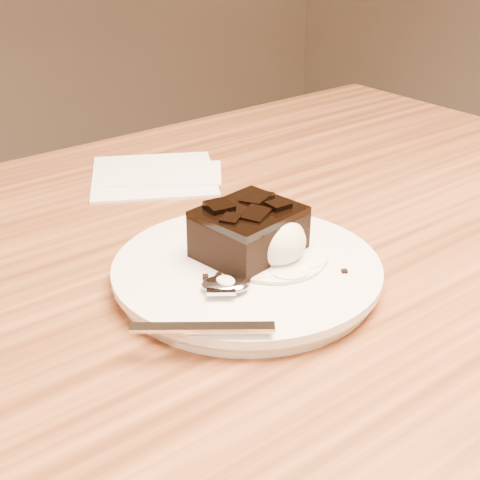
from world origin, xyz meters
TOP-DOWN VIEW (x-y plane):
  - plate at (-0.02, -0.04)m, footprint 0.24×0.24m
  - brownie at (-0.01, -0.03)m, footprint 0.09×0.09m
  - ice_cream_scoop at (0.01, -0.05)m, footprint 0.06×0.06m
  - melt_puddle at (0.01, -0.05)m, footprint 0.10×0.10m
  - spoon at (-0.06, -0.07)m, footprint 0.15×0.12m
  - napkin at (0.06, 0.23)m, footprint 0.21×0.21m
  - crumb_a at (-0.06, -0.04)m, footprint 0.01×0.01m
  - crumb_b at (0.04, -0.11)m, footprint 0.01×0.01m
  - crumb_c at (-0.05, -0.05)m, footprint 0.01×0.01m

SIDE VIEW (x-z plane):
  - napkin at x=0.06m, z-range 0.75..0.76m
  - plate at x=-0.02m, z-range 0.75..0.77m
  - melt_puddle at x=0.01m, z-range 0.77..0.77m
  - crumb_b at x=0.04m, z-range 0.77..0.77m
  - crumb_a at x=-0.06m, z-range 0.77..0.77m
  - crumb_c at x=-0.05m, z-range 0.77..0.77m
  - spoon at x=-0.06m, z-range 0.77..0.78m
  - ice_cream_scoop at x=0.01m, z-range 0.77..0.81m
  - brownie at x=-0.01m, z-range 0.77..0.81m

